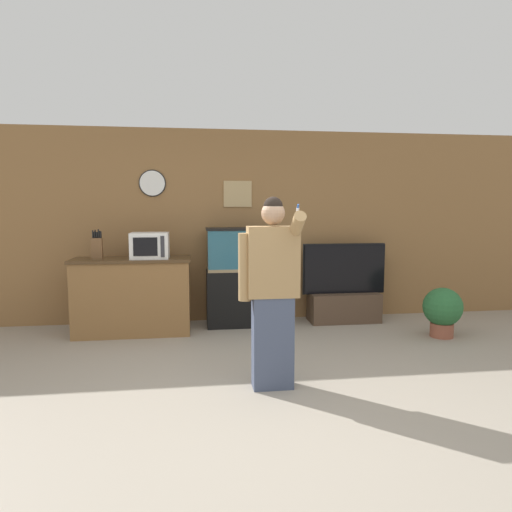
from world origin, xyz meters
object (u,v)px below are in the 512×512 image
(microwave, at_px, (150,245))
(tv_on_stand, at_px, (344,299))
(potted_plant, at_px, (443,309))
(aquarium_on_stand, at_px, (241,277))
(knife_block, at_px, (97,247))
(counter_island, at_px, (133,296))
(person_standing, at_px, (272,290))

(microwave, xyz_separation_m, tv_on_stand, (2.55, 0.27, -0.78))
(potted_plant, bearing_deg, aquarium_on_stand, 159.33)
(aquarium_on_stand, bearing_deg, tv_on_stand, -0.06)
(tv_on_stand, xyz_separation_m, potted_plant, (0.93, -0.88, 0.02))
(knife_block, height_order, potted_plant, knife_block)
(potted_plant, bearing_deg, microwave, 169.98)
(aquarium_on_stand, bearing_deg, knife_block, -172.87)
(potted_plant, bearing_deg, counter_island, 170.05)
(counter_island, xyz_separation_m, aquarium_on_stand, (1.37, 0.23, 0.18))
(person_standing, bearing_deg, microwave, 122.45)
(tv_on_stand, bearing_deg, counter_island, -175.25)
(tv_on_stand, bearing_deg, aquarium_on_stand, 179.94)
(aquarium_on_stand, distance_m, person_standing, 2.14)
(microwave, distance_m, person_standing, 2.22)
(knife_block, xyz_separation_m, tv_on_stand, (3.18, 0.22, -0.76))
(microwave, bearing_deg, person_standing, -57.55)
(person_standing, bearing_deg, potted_plant, 28.46)
(person_standing, bearing_deg, counter_island, 126.61)
(counter_island, xyz_separation_m, tv_on_stand, (2.78, 0.23, -0.16))
(knife_block, height_order, aquarium_on_stand, knife_block)
(tv_on_stand, distance_m, person_standing, 2.59)
(microwave, height_order, aquarium_on_stand, aquarium_on_stand)
(microwave, bearing_deg, knife_block, 175.86)
(knife_block, relative_size, potted_plant, 0.60)
(knife_block, xyz_separation_m, potted_plant, (4.12, -0.66, -0.74))
(aquarium_on_stand, relative_size, person_standing, 0.78)
(knife_block, height_order, person_standing, person_standing)
(knife_block, bearing_deg, tv_on_stand, 3.96)
(microwave, relative_size, person_standing, 0.27)
(microwave, bearing_deg, counter_island, 171.10)
(microwave, bearing_deg, potted_plant, -10.02)
(potted_plant, bearing_deg, tv_on_stand, 136.65)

